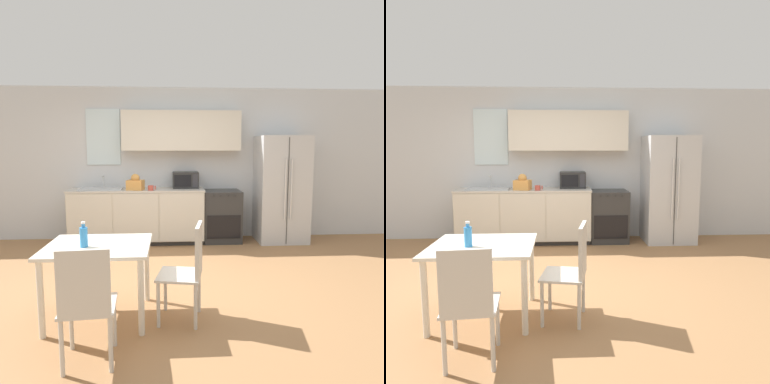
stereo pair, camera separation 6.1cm
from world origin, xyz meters
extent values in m
plane|color=#9E7047|center=(0.00, 0.00, 0.00)|extent=(12.00, 12.00, 0.00)
cube|color=silver|center=(0.00, 2.27, 1.35)|extent=(12.00, 0.06, 2.70)
cube|color=silver|center=(-1.06, 2.23, 1.83)|extent=(0.58, 0.04, 0.97)
cube|color=beige|center=(0.31, 2.08, 1.93)|extent=(2.04, 0.32, 0.68)
cube|color=#333333|center=(-0.46, 1.96, 0.04)|extent=(2.26, 0.57, 0.08)
cube|color=beige|center=(-0.46, 1.93, 0.49)|extent=(2.26, 0.63, 0.83)
cube|color=beige|center=(-1.21, 1.61, 0.49)|extent=(0.73, 0.01, 0.81)
cube|color=beige|center=(-0.46, 1.61, 0.49)|extent=(0.73, 0.01, 0.81)
cube|color=beige|center=(0.30, 1.61, 0.49)|extent=(0.73, 0.01, 0.81)
cube|color=beige|center=(-0.46, 1.93, 0.92)|extent=(2.28, 0.65, 0.03)
cube|color=#2D2D2D|center=(1.01, 1.95, 0.45)|extent=(0.65, 0.59, 0.90)
cube|color=black|center=(1.01, 1.64, 0.31)|extent=(0.57, 0.01, 0.40)
cylinder|color=#262626|center=(0.83, 1.64, 0.85)|extent=(0.03, 0.02, 0.03)
cylinder|color=#262626|center=(0.94, 1.64, 0.85)|extent=(0.03, 0.02, 0.03)
cylinder|color=#262626|center=(1.07, 1.64, 0.85)|extent=(0.03, 0.02, 0.03)
cylinder|color=#262626|center=(1.19, 1.64, 0.85)|extent=(0.03, 0.02, 0.03)
cube|color=silver|center=(2.05, 1.89, 0.92)|extent=(0.85, 0.69, 1.84)
cube|color=#3F3F3F|center=(2.05, 1.54, 0.92)|extent=(0.01, 0.01, 1.78)
cylinder|color=silver|center=(2.00, 1.52, 0.96)|extent=(0.02, 0.02, 1.01)
cylinder|color=silver|center=(2.10, 1.52, 0.96)|extent=(0.02, 0.02, 1.01)
cube|color=#B7BABC|center=(-1.06, 1.93, 0.95)|extent=(0.71, 0.45, 0.02)
cylinder|color=silver|center=(-1.06, 2.11, 1.06)|extent=(0.02, 0.02, 0.20)
cylinder|color=silver|center=(-1.06, 2.04, 1.15)|extent=(0.02, 0.14, 0.02)
cube|color=#282828|center=(0.38, 2.04, 1.08)|extent=(0.45, 0.34, 0.28)
cube|color=black|center=(0.32, 1.86, 1.08)|extent=(0.29, 0.01, 0.20)
cube|color=#2D2D33|center=(0.54, 1.86, 1.08)|extent=(0.09, 0.01, 0.23)
cylinder|color=#BF4C3F|center=(-0.21, 1.69, 0.98)|extent=(0.09, 0.09, 0.08)
torus|color=#BF4C3F|center=(-0.14, 1.69, 0.99)|extent=(0.02, 0.07, 0.07)
cube|color=#DB994C|center=(-0.47, 1.79, 1.02)|extent=(0.30, 0.27, 0.17)
sphere|color=#DB994C|center=(-0.47, 1.79, 1.14)|extent=(0.17, 0.17, 0.14)
cube|color=beige|center=(-0.57, -0.76, 0.71)|extent=(0.97, 0.82, 0.03)
cylinder|color=beige|center=(-1.00, -1.11, 0.35)|extent=(0.06, 0.06, 0.69)
cylinder|color=beige|center=(-0.15, -1.11, 0.35)|extent=(0.06, 0.06, 0.69)
cylinder|color=beige|center=(-1.00, -0.41, 0.35)|extent=(0.06, 0.06, 0.69)
cylinder|color=beige|center=(-0.15, -0.41, 0.35)|extent=(0.06, 0.06, 0.69)
cube|color=beige|center=(-0.51, -1.45, 0.44)|extent=(0.43, 0.43, 0.02)
cube|color=beige|center=(-0.50, -1.63, 0.69)|extent=(0.37, 0.07, 0.48)
cylinder|color=beige|center=(-0.70, -1.29, 0.21)|extent=(0.03, 0.03, 0.43)
cylinder|color=beige|center=(-0.36, -1.26, 0.21)|extent=(0.03, 0.03, 0.43)
cylinder|color=beige|center=(-0.67, -1.63, 0.21)|extent=(0.03, 0.03, 0.43)
cylinder|color=beige|center=(-0.33, -1.60, 0.21)|extent=(0.03, 0.03, 0.43)
cube|color=beige|center=(0.19, -0.85, 0.44)|extent=(0.46, 0.46, 0.02)
cube|color=beige|center=(0.37, -0.88, 0.69)|extent=(0.10, 0.37, 0.48)
cylinder|color=beige|center=(-0.01, -0.99, 0.21)|extent=(0.03, 0.03, 0.43)
cylinder|color=beige|center=(0.05, -0.65, 0.21)|extent=(0.03, 0.03, 0.43)
cylinder|color=beige|center=(0.33, -1.05, 0.21)|extent=(0.03, 0.03, 0.43)
cylinder|color=beige|center=(0.39, -0.71, 0.21)|extent=(0.03, 0.03, 0.43)
cylinder|color=#338CD8|center=(-0.69, -0.83, 0.81)|extent=(0.07, 0.07, 0.18)
cylinder|color=#338CD8|center=(-0.69, -0.83, 0.92)|extent=(0.03, 0.03, 0.04)
cylinder|color=white|center=(-0.69, -0.83, 0.95)|extent=(0.04, 0.04, 0.02)
camera|label=1|loc=(0.11, -3.95, 1.62)|focal=32.00mm
camera|label=2|loc=(0.17, -3.96, 1.62)|focal=32.00mm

